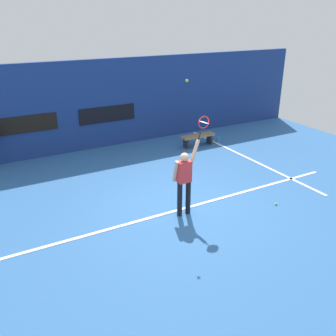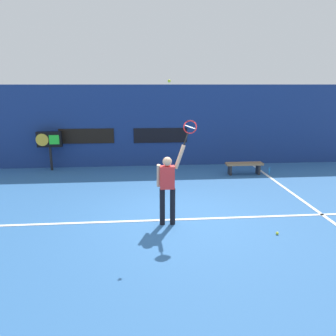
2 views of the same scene
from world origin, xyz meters
name	(u,v)px [view 1 (image 1 of 2)]	position (x,y,z in m)	size (l,w,h in m)	color
ground_plane	(183,206)	(0.00, 0.00, 0.00)	(18.00, 18.00, 0.00)	#2D609E
back_wall	(106,104)	(0.00, 5.71, 1.66)	(18.00, 0.20, 3.31)	navy
sponsor_banner_center	(107,114)	(0.00, 5.59, 1.28)	(2.20, 0.03, 0.60)	black
sponsor_banner_portside	(25,125)	(-3.00, 5.59, 1.29)	(2.20, 0.03, 0.60)	black
court_baseline	(186,208)	(0.00, -0.16, 0.01)	(10.00, 0.10, 0.01)	white
court_sideline	(246,157)	(3.89, 2.00, 0.01)	(0.10, 7.00, 0.01)	white
tennis_player	(184,178)	(-0.21, -0.39, 1.01)	(0.67, 0.31, 1.97)	black
tennis_racket	(203,124)	(0.29, -0.40, 2.35)	(0.40, 0.27, 0.63)	black
tennis_ball	(187,81)	(-0.17, -0.36, 3.40)	(0.07, 0.07, 0.07)	#CCE033
court_bench	(198,138)	(3.06, 3.93, 0.34)	(1.40, 0.36, 0.45)	olive
water_bottle	(218,139)	(4.06, 3.93, 0.12)	(0.07, 0.07, 0.24)	#338CD8
spare_ball	(276,204)	(2.23, -1.19, 0.03)	(0.07, 0.07, 0.07)	#CCE033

